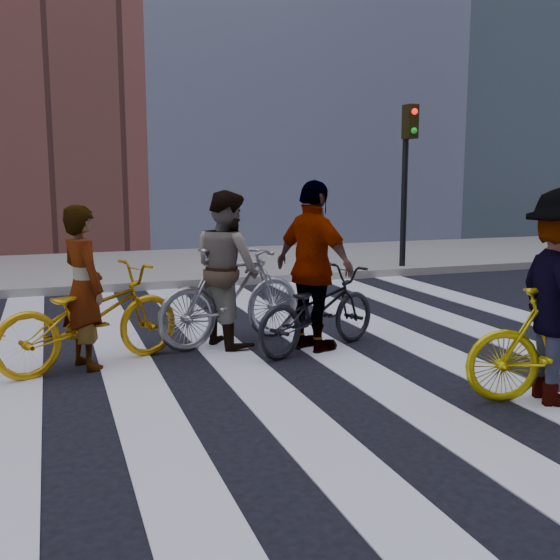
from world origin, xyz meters
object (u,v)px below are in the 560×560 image
rider_left (84,288)px  rider_rear (314,267)px  rider_mid (227,268)px  traffic_signal (407,159)px  bike_silver_mid (232,296)px  bike_dark_rear (318,310)px  bike_yellow_left (90,317)px

rider_left → rider_rear: 2.45m
rider_left → rider_mid: size_ratio=0.93×
traffic_signal → rider_left: size_ratio=2.00×
rider_left → rider_mid: rider_mid is taller
bike_silver_mid → rider_rear: 1.05m
bike_dark_rear → rider_rear: bearing=67.0°
rider_left → rider_mid: 1.67m
bike_silver_mid → rider_mid: rider_mid is taller
rider_left → rider_rear: bearing=-116.4°
rider_mid → bike_dark_rear: bearing=-140.9°
bike_silver_mid → bike_yellow_left: bearing=87.8°
rider_mid → bike_silver_mid: bearing=-107.1°
bike_yellow_left → rider_left: 0.31m
rider_rear → rider_left: bearing=63.2°
bike_dark_rear → rider_left: bearing=63.3°
bike_silver_mid → rider_left: (-1.66, -0.43, 0.26)m
traffic_signal → bike_dark_rear: traffic_signal is taller
traffic_signal → bike_silver_mid: size_ratio=1.74×
traffic_signal → rider_rear: (-4.00, -4.90, -1.33)m
bike_yellow_left → rider_rear: bearing=-116.5°
bike_silver_mid → rider_left: rider_left is taller
bike_yellow_left → rider_mid: bearing=-97.2°
traffic_signal → rider_mid: bearing=-138.2°
bike_silver_mid → rider_mid: 0.32m
bike_dark_rear → rider_rear: rider_rear is taller
bike_yellow_left → rider_rear: 2.44m
bike_dark_rear → bike_yellow_left: bearing=63.2°
bike_silver_mid → bike_dark_rear: (0.83, -0.59, -0.11)m
bike_yellow_left → rider_rear: (2.39, -0.16, 0.43)m
bike_yellow_left → bike_silver_mid: (1.61, 0.43, 0.05)m
traffic_signal → bike_yellow_left: (-6.39, -4.74, -1.76)m
bike_silver_mid → rider_mid: (-0.05, 0.00, 0.32)m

